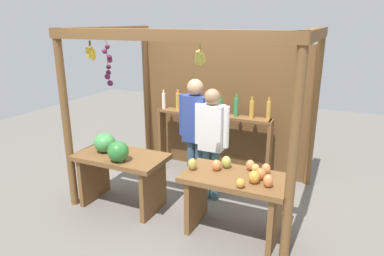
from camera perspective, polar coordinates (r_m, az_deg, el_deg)
name	(u,v)px	position (r m, az deg, el deg)	size (l,w,h in m)	color
ground_plane	(197,193)	(5.11, 0.91, -10.58)	(12.00, 12.00, 0.00)	slate
market_stall	(209,95)	(5.03, 2.88, 5.39)	(2.92, 2.05, 2.31)	brown
fruit_counter_left	(119,163)	(4.63, -11.97, -5.69)	(1.18, 0.69, 0.98)	brown
fruit_counter_right	(235,190)	(4.02, 7.16, -10.06)	(1.18, 0.64, 0.87)	brown
bottle_shelf_unit	(212,126)	(5.45, 3.38, 0.33)	(1.87, 0.22, 1.34)	brown
vendor_man	(195,126)	(4.80, 0.51, 0.32)	(0.48, 0.22, 1.64)	#405B6D
vendor_woman	(212,135)	(4.60, 3.24, -1.24)	(0.48, 0.21, 1.56)	#3D5F69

